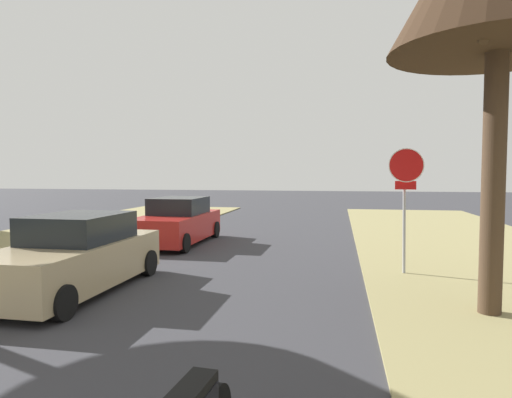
% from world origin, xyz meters
% --- Properties ---
extents(stop_sign_far, '(0.81, 0.37, 2.96)m').
position_xyz_m(stop_sign_far, '(4.57, 11.23, 2.19)').
color(stop_sign_far, '#9EA0A5').
rests_on(stop_sign_far, grass_verge_right).
extents(parked_sedan_tan, '(1.98, 4.42, 1.57)m').
position_xyz_m(parked_sedan_tan, '(-2.29, 8.48, 0.72)').
color(parked_sedan_tan, tan).
rests_on(parked_sedan_tan, ground).
extents(parked_sedan_red, '(1.98, 4.42, 1.57)m').
position_xyz_m(parked_sedan_red, '(-2.42, 14.74, 0.72)').
color(parked_sedan_red, red).
rests_on(parked_sedan_red, ground).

